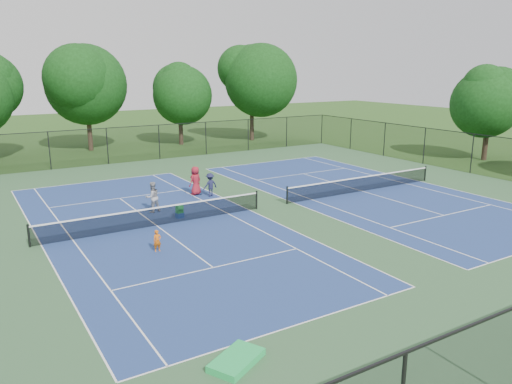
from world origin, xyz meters
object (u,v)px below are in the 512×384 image
instructor (152,197)px  tree_side_f (490,99)px  child_player (157,241)px  bystander_b (210,185)px  ball_crate (180,215)px  tree_back_c (179,91)px  ball_hopper (179,209)px  tree_back_d (252,77)px  bystander_c (196,181)px  tree_back_b (86,81)px

instructor → tree_side_f: bearing=171.5°
child_player → bystander_b: bearing=54.1°
ball_crate → tree_back_c: bearing=66.7°
ball_hopper → tree_back_c: bearing=66.7°
bystander_b → ball_crate: 4.81m
child_player → instructor: instructor is taller
tree_side_f → instructor: 30.60m
tree_back_d → tree_side_f: tree_back_d is taller
bystander_b → bystander_c: bystander_c is taller
tree_side_f → ball_hopper: 29.92m
tree_back_d → tree_side_f: (11.00, -21.00, -1.57)m
tree_back_b → child_player: 30.41m
tree_back_c → tree_back_d: size_ratio=0.81×
tree_side_f → ball_crate: (-29.45, -2.31, -5.11)m
tree_side_f → child_player: 33.24m
tree_side_f → instructor: tree_side_f is taller
ball_hopper → bystander_b: bearing=43.7°
instructor → bystander_c: bearing=-157.0°
tree_back_c → instructor: bearing=-116.6°
tree_back_b → bystander_c: size_ratio=5.53×
tree_back_b → ball_hopper: (-1.45, -25.31, -6.11)m
tree_back_b → instructor: size_ratio=5.84×
tree_side_f → bystander_c: (-26.60, 1.83, -4.34)m
tree_back_b → instructor: bearing=-95.5°
tree_back_d → instructor: size_ratio=6.03×
tree_back_d → ball_crate: size_ratio=26.48×
tree_back_b → ball_hopper: size_ratio=24.58×
bystander_c → ball_crate: size_ratio=4.63×
child_player → bystander_c: (5.64, 8.31, 0.42)m
instructor → ball_hopper: bearing=105.2°
bystander_c → bystander_b: bearing=105.0°
instructor → tree_back_b: bearing=-105.0°
tree_back_c → tree_side_f: tree_back_c is taller
instructor → tree_back_d: bearing=-141.3°
instructor → child_player: bearing=62.3°
tree_back_c → ball_hopper: tree_back_c is taller
bystander_c → instructor: bearing=11.7°
tree_back_b → instructor: 24.30m
bystander_b → tree_back_b: bearing=-92.8°
tree_back_d → bystander_c: bearing=-129.1°
tree_back_b → ball_hopper: 26.08m
child_player → ball_hopper: 5.03m
tree_back_b → child_player: (-4.25, -29.48, -6.11)m
tree_back_c → tree_side_f: size_ratio=1.03×
tree_back_b → instructor: tree_back_b is taller
tree_back_d → instructor: tree_back_d is taller
tree_side_f → bystander_b: size_ratio=5.50×
tree_back_b → tree_back_d: 17.12m
tree_back_c → ball_hopper: size_ratio=20.57×
tree_back_b → bystander_c: tree_back_b is taller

